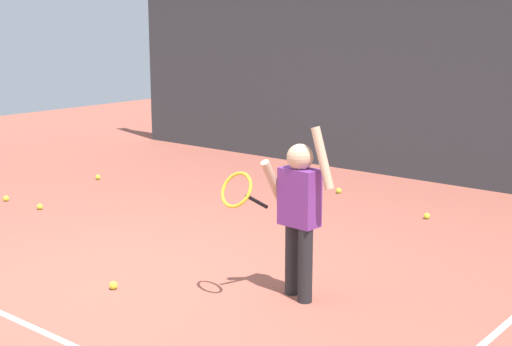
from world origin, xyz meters
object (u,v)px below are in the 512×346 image
tennis_player (297,207)px  tennis_ball_6 (40,207)px  tennis_ball_2 (98,177)px  tennis_ball_4 (427,216)px  tennis_ball_1 (339,191)px  tennis_ball_3 (6,198)px  tennis_ball_0 (113,285)px

tennis_player → tennis_ball_6: (-3.79, 0.29, -0.69)m
tennis_ball_2 → tennis_ball_4: same height
tennis_ball_1 → tennis_player: bearing=-62.6°
tennis_ball_3 → tennis_ball_6: bearing=2.8°
tennis_ball_0 → tennis_ball_2: same height
tennis_player → tennis_ball_3: size_ratio=20.46×
tennis_ball_3 → tennis_ball_0: bearing=-18.0°
tennis_ball_2 → tennis_ball_1: bearing=25.4°
tennis_ball_0 → tennis_ball_3: (-3.19, 1.04, 0.00)m
tennis_ball_4 → tennis_ball_2: bearing=-166.8°
tennis_ball_4 → tennis_ball_6: (-3.56, -2.40, 0.00)m
tennis_player → tennis_ball_1: size_ratio=20.46×
tennis_ball_0 → tennis_ball_6: size_ratio=1.00×
tennis_ball_2 → tennis_ball_3: same height
tennis_ball_0 → tennis_ball_6: bearing=157.3°
tennis_ball_2 → tennis_ball_4: (4.28, 1.00, 0.00)m
tennis_ball_3 → tennis_ball_4: same height
tennis_ball_0 → tennis_ball_3: size_ratio=1.00×
tennis_ball_1 → tennis_ball_3: bearing=-135.1°
tennis_player → tennis_ball_2: bearing=162.9°
tennis_ball_1 → tennis_ball_3: 3.98m
tennis_ball_3 → tennis_ball_1: bearing=44.9°
tennis_ball_4 → tennis_ball_3: bearing=-149.8°
tennis_player → tennis_ball_0: bearing=-144.2°
tennis_ball_6 → tennis_ball_4: bearing=34.0°
tennis_ball_0 → tennis_ball_4: same height
tennis_ball_1 → tennis_ball_4: bearing=-15.5°
tennis_ball_4 → tennis_ball_0: bearing=-106.0°
tennis_ball_1 → tennis_ball_6: 3.54m
tennis_ball_0 → tennis_ball_2: bearing=143.0°
tennis_ball_0 → tennis_ball_3: bearing=162.0°
tennis_ball_3 → tennis_ball_6: same height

